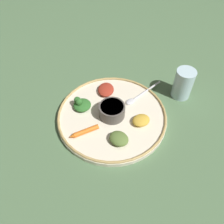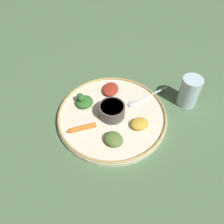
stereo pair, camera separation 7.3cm
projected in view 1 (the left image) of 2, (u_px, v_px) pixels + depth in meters
ground_plane at (112, 118)px, 0.78m from camera, size 2.40×2.40×0.00m
platter at (112, 116)px, 0.77m from camera, size 0.36×0.36×0.02m
platter_rim at (112, 114)px, 0.77m from camera, size 0.36×0.36×0.01m
center_bowl at (112, 110)px, 0.75m from camera, size 0.08×0.08×0.04m
spoon at (138, 96)px, 0.82m from camera, size 0.15×0.11×0.01m
greens_pile at (81, 104)px, 0.78m from camera, size 0.08×0.08×0.04m
carrot_near_spoon at (84, 132)px, 0.72m from camera, size 0.09×0.04×0.02m
mound_lentil_yellow at (141, 120)px, 0.74m from camera, size 0.07×0.06×0.02m
mound_collards at (119, 139)px, 0.69m from camera, size 0.08×0.08×0.03m
mound_beet at (106, 90)px, 0.83m from camera, size 0.07×0.08×0.02m
drinking_glass at (183, 85)px, 0.81m from camera, size 0.07×0.07×0.11m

